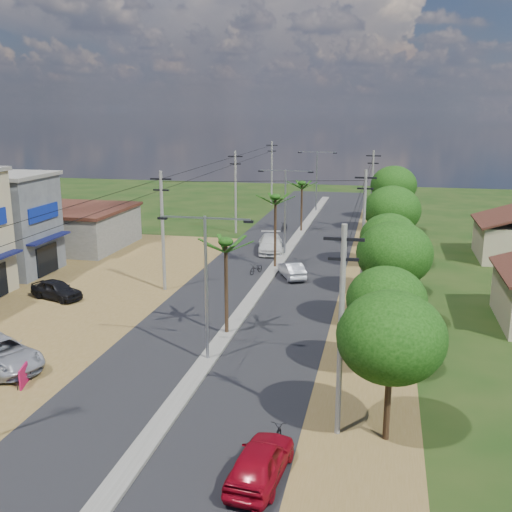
{
  "coord_description": "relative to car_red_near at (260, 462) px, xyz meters",
  "views": [
    {
      "loc": [
        8.99,
        -28.95,
        13.3
      ],
      "look_at": [
        0.05,
        12.09,
        3.0
      ],
      "focal_mm": 42.0,
      "sensor_mm": 36.0,
      "label": 1
    }
  ],
  "objects": [
    {
      "name": "tree_east_h",
      "position": [
        4.5,
        55.89,
        3.9
      ],
      "size": [
        4.4,
        4.4,
        6.52
      ],
      "color": "black",
      "rests_on": "ground"
    },
    {
      "name": "dirt_shoulder_east",
      "position": [
        3.5,
        24.89,
        -0.72
      ],
      "size": [
        5.0,
        90.0,
        0.03
      ],
      "primitive_type": "cube",
      "color": "brown",
      "rests_on": "ground"
    },
    {
      "name": "tree_east_d",
      "position": [
        4.4,
        23.89,
        3.6
      ],
      "size": [
        4.2,
        4.2,
        6.13
      ],
      "color": "black",
      "rests_on": "ground"
    },
    {
      "name": "tree_east_a",
      "position": [
        4.5,
        3.89,
        3.75
      ],
      "size": [
        4.4,
        4.4,
        6.37
      ],
      "color": "black",
      "rests_on": "ground"
    },
    {
      "name": "utility_pole_e_a",
      "position": [
        2.5,
        3.89,
        4.02
      ],
      "size": [
        1.6,
        0.24,
        9.0
      ],
      "color": "#605E56",
      "rests_on": "ground"
    },
    {
      "name": "tree_east_e",
      "position": [
        4.6,
        31.89,
        4.35
      ],
      "size": [
        4.8,
        4.8,
        7.14
      ],
      "color": "black",
      "rests_on": "ground"
    },
    {
      "name": "utility_pole_e_c",
      "position": [
        2.5,
        47.89,
        4.02
      ],
      "size": [
        1.6,
        0.24,
        9.0
      ],
      "color": "#605E56",
      "rests_on": "ground"
    },
    {
      "name": "tree_east_b",
      "position": [
        4.3,
        9.89,
        3.37
      ],
      "size": [
        4.0,
        4.0,
        5.83
      ],
      "color": "black",
      "rests_on": "ground"
    },
    {
      "name": "utility_pole_w_b",
      "position": [
        -12.0,
        21.89,
        4.02
      ],
      "size": [
        1.6,
        0.24,
        9.0
      ],
      "color": "#605E56",
      "rests_on": "ground"
    },
    {
      "name": "utility_pole_e_b",
      "position": [
        2.5,
        25.89,
        4.02
      ],
      "size": [
        1.6,
        0.24,
        9.0
      ],
      "color": "#605E56",
      "rests_on": "ground"
    },
    {
      "name": "median",
      "position": [
        -5.0,
        27.89,
        -0.65
      ],
      "size": [
        1.0,
        90.0,
        0.18
      ],
      "primitive_type": "cube",
      "color": "#605E56",
      "rests_on": "ground"
    },
    {
      "name": "utility_pole_w_c",
      "position": [
        -12.0,
        43.89,
        4.02
      ],
      "size": [
        1.6,
        0.24,
        9.0
      ],
      "color": "#605E56",
      "rests_on": "ground"
    },
    {
      "name": "utility_pole_w_d",
      "position": [
        -12.0,
        64.89,
        4.02
      ],
      "size": [
        1.6,
        0.24,
        9.0
      ],
      "color": "#605E56",
      "rests_on": "ground"
    },
    {
      "name": "palm_median_far",
      "position": [
        -5.0,
        45.89,
        4.52
      ],
      "size": [
        2.0,
        2.0,
        5.85
      ],
      "color": "black",
      "rests_on": "ground"
    },
    {
      "name": "tree_east_f",
      "position": [
        4.2,
        39.89,
        3.15
      ],
      "size": [
        3.8,
        3.8,
        5.52
      ],
      "color": "black",
      "rests_on": "ground"
    },
    {
      "name": "car_silver_mid",
      "position": [
        -3.1,
        27.15,
        -0.08
      ],
      "size": [
        2.92,
        4.19,
        1.31
      ],
      "primitive_type": "imported",
      "rotation": [
        0.0,
        0.0,
        3.57
      ],
      "color": "#999AA0",
      "rests_on": "ground"
    },
    {
      "name": "moto_rider_west_b",
      "position": [
        -6.9,
        45.82,
        -0.18
      ],
      "size": [
        0.88,
        1.93,
        1.12
      ],
      "primitive_type": "imported",
      "rotation": [
        0.0,
        0.0,
        -0.2
      ],
      "color": "black",
      "rests_on": "ground"
    },
    {
      "name": "palm_median_mid",
      "position": [
        -5.0,
        29.89,
        5.16
      ],
      "size": [
        2.0,
        2.0,
        6.55
      ],
      "color": "black",
      "rests_on": "ground"
    },
    {
      "name": "road",
      "position": [
        -5.0,
        24.89,
        -0.72
      ],
      "size": [
        12.0,
        110.0,
        0.04
      ],
      "primitive_type": "cube",
      "color": "black",
      "rests_on": "ground"
    },
    {
      "name": "palm_median_near",
      "position": [
        -5.0,
        13.89,
        4.8
      ],
      "size": [
        2.0,
        2.0,
        6.15
      ],
      "color": "black",
      "rests_on": "ground"
    },
    {
      "name": "tree_east_c",
      "position": [
        4.7,
        16.89,
        4.12
      ],
      "size": [
        4.6,
        4.6,
        6.83
      ],
      "color": "black",
      "rests_on": "ground"
    },
    {
      "name": "streetlight_mid",
      "position": [
        -5.0,
        34.89,
        4.05
      ],
      "size": [
        5.1,
        0.18,
        8.0
      ],
      "color": "gray",
      "rests_on": "ground"
    },
    {
      "name": "moto_rider_west_a",
      "position": [
        -6.2,
        27.79,
        -0.28
      ],
      "size": [
        1.2,
        1.84,
        0.91
      ],
      "primitive_type": "imported",
      "rotation": [
        0.0,
        0.0,
        -0.38
      ],
      "color": "black",
      "rests_on": "ground"
    },
    {
      "name": "car_parked_dark",
      "position": [
        -18.78,
        18.09,
        -0.04
      ],
      "size": [
        4.39,
        2.84,
        1.39
      ],
      "primitive_type": "imported",
      "rotation": [
        0.0,
        0.0,
        1.25
      ],
      "color": "black",
      "rests_on": "ground"
    },
    {
      "name": "car_red_near",
      "position": [
        0.0,
        0.0,
        0.0
      ],
      "size": [
        2.15,
        4.49,
        1.48
      ],
      "primitive_type": "imported",
      "rotation": [
        0.0,
        0.0,
        3.05
      ],
      "color": "maroon",
      "rests_on": "ground"
    },
    {
      "name": "car_parked_silver",
      "position": [
        -15.43,
        6.71,
        0.05
      ],
      "size": [
        6.26,
        4.92,
        1.58
      ],
      "primitive_type": "imported",
      "rotation": [
        0.0,
        0.0,
        1.1
      ],
      "color": "#999AA0",
      "rests_on": "ground"
    },
    {
      "name": "moto_rider_east",
      "position": [
        0.2,
        2.07,
        -0.27
      ],
      "size": [
        0.68,
        1.82,
        0.94
      ],
      "primitive_type": "imported",
      "rotation": [
        0.0,
        0.0,
        3.11
      ],
      "color": "black",
      "rests_on": "ground"
    },
    {
      "name": "ground",
      "position": [
        -5.0,
        9.89,
        -0.74
      ],
      "size": [
        160.0,
        160.0,
        0.0
      ],
      "primitive_type": "plane",
      "color": "black",
      "rests_on": "ground"
    },
    {
      "name": "streetlight_near",
      "position": [
        -5.0,
        9.89,
        4.05
      ],
      "size": [
        5.1,
        0.18,
        8.0
      ],
      "color": "gray",
      "rests_on": "ground"
    },
    {
      "name": "roadside_sign",
      "position": [
        -13.0,
        5.09,
        -0.22
      ],
      "size": [
        0.43,
        1.23,
        1.05
      ],
      "rotation": [
        0.0,
        0.0,
        0.28
      ],
      "color": "maroon",
      "rests_on": "ground"
    },
    {
      "name": "tree_east_g",
      "position": [
        4.8,
        47.89,
        4.5
      ],
      "size": [
        5.0,
        5.0,
        7.38
      ],
      "color": "black",
      "rests_on": "ground"
    },
    {
      "name": "low_shed",
      "position": [
        -26.0,
        33.89,
        1.23
      ],
      "size": [
        10.4,
        10.4,
        3.95
      ],
      "color": "#605E56",
      "rests_on": "ground"
    },
    {
      "name": "car_white_far",
      "position": [
        -6.5,
        35.68,
        0.06
      ],
      "size": [
        3.24,
        5.86,
        1.61
      ],
      "primitive_type": "imported",
      "rotation": [
        0.0,
        0.0,
        0.19
      ],
      "color": "beige",
      "rests_on": "ground"
    },
    {
      "name": "dirt_lot_west",
      "position": [
        -20.0,
        17.89,
        -0.72
      ],
      "size": [
        18.0,
        46.0,
        0.04
      ],
      "primitive_type": "cube",
      "color": "brown",
      "rests_on": "ground"
    },
    {
      "name": "shophouse_grey",
      "position": [
        -26.98,
        23.89,
        3.42
      ],
      "size": [
        9.0,
        6.4,
        8.3
      ],
      "color": "#484B50",
      "rests_on": "ground"
    },
    {
      "name": "streetlight_far",
      "position": [
        -5.0,
        59.89,
        4.05
      ],
      "size": [
        5.1,
        0.18,
        8.0
      ],
      "color": "gray",
      "rests_on": "ground"
    }
  ]
}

